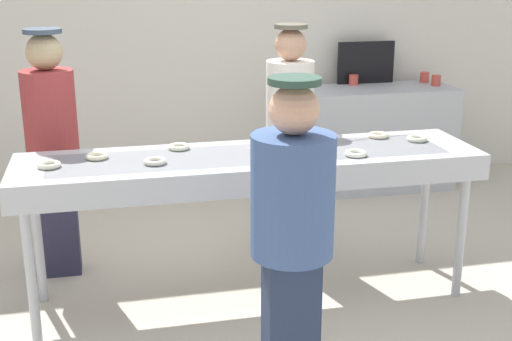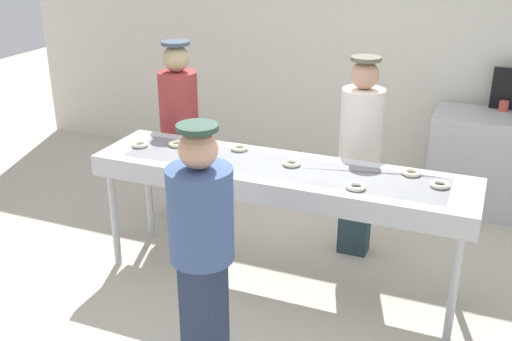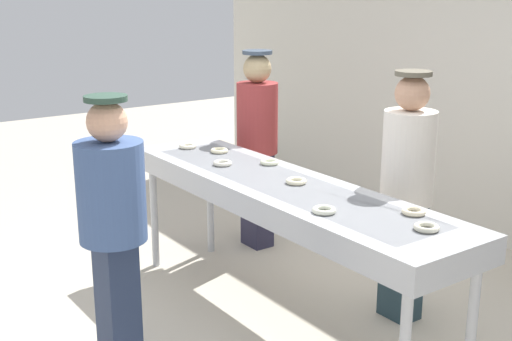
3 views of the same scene
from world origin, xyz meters
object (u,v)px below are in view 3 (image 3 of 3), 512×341
(sugar_donut_3, at_px, (414,211))
(worker_assistant, at_px, (257,138))
(sugar_donut_4, at_px, (219,151))
(sugar_donut_2, at_px, (427,227))
(customer_waiting, at_px, (113,219))
(sugar_donut_0, at_px, (188,146))
(sugar_donut_7, at_px, (324,210))
(worker_baker, at_px, (407,184))
(fryer_conveyor, at_px, (282,195))
(sugar_donut_6, at_px, (296,181))
(sugar_donut_5, at_px, (270,162))
(sugar_donut_1, at_px, (223,163))

(sugar_donut_3, xyz_separation_m, worker_assistant, (-2.07, 0.45, -0.03))
(sugar_donut_3, height_order, sugar_donut_4, same)
(sugar_donut_2, relative_size, customer_waiting, 0.08)
(sugar_donut_0, distance_m, sugar_donut_7, 1.76)
(sugar_donut_7, xyz_separation_m, worker_assistant, (-1.77, 0.83, -0.03))
(sugar_donut_2, xyz_separation_m, worker_baker, (-0.68, 0.61, -0.04))
(fryer_conveyor, distance_m, sugar_donut_3, 0.92)
(worker_assistant, bearing_deg, sugar_donut_3, 167.33)
(fryer_conveyor, distance_m, sugar_donut_6, 0.13)
(sugar_donut_6, bearing_deg, sugar_donut_3, 10.19)
(sugar_donut_7, relative_size, customer_waiting, 0.08)
(sugar_donut_5, distance_m, worker_baker, 0.95)
(sugar_donut_2, xyz_separation_m, sugar_donut_7, (-0.50, -0.24, 0.00))
(sugar_donut_5, distance_m, customer_waiting, 1.37)
(sugar_donut_0, distance_m, sugar_donut_3, 2.06)
(sugar_donut_1, relative_size, sugar_donut_5, 1.00)
(sugar_donut_1, xyz_separation_m, worker_baker, (1.00, 0.75, -0.04))
(sugar_donut_1, bearing_deg, sugar_donut_2, 4.87)
(sugar_donut_0, bearing_deg, sugar_donut_4, 24.62)
(worker_assistant, bearing_deg, sugar_donut_6, 153.94)
(sugar_donut_3, bearing_deg, sugar_donut_6, -169.81)
(sugar_donut_2, bearing_deg, customer_waiting, -134.38)
(sugar_donut_2, relative_size, worker_assistant, 0.08)
(sugar_donut_5, xyz_separation_m, sugar_donut_7, (1.00, -0.38, 0.00))
(customer_waiting, bearing_deg, sugar_donut_2, 29.61)
(sugar_donut_4, bearing_deg, fryer_conveyor, -6.63)
(fryer_conveyor, xyz_separation_m, sugar_donut_6, (0.07, 0.06, 0.10))
(sugar_donut_3, height_order, worker_assistant, worker_assistant)
(sugar_donut_4, bearing_deg, sugar_donut_3, 3.22)
(sugar_donut_0, xyz_separation_m, worker_assistant, (-0.02, 0.67, -0.03))
(worker_baker, bearing_deg, sugar_donut_0, 12.02)
(fryer_conveyor, distance_m, sugar_donut_2, 1.11)
(sugar_donut_7, bearing_deg, sugar_donut_6, 156.29)
(sugar_donut_0, xyz_separation_m, sugar_donut_6, (1.23, 0.07, 0.00))
(sugar_donut_2, height_order, sugar_donut_5, same)
(sugar_donut_5, xyz_separation_m, worker_baker, (0.83, 0.47, -0.04))
(worker_baker, bearing_deg, sugar_donut_2, 126.51)
(sugar_donut_6, relative_size, customer_waiting, 0.08)
(sugar_donut_4, relative_size, sugar_donut_5, 1.00)
(customer_waiting, bearing_deg, sugar_donut_0, 118.88)
(sugar_donut_1, height_order, sugar_donut_4, same)
(sugar_donut_7, bearing_deg, worker_assistant, 154.92)
(sugar_donut_0, bearing_deg, customer_waiting, -45.12)
(sugar_donut_1, height_order, customer_waiting, customer_waiting)
(sugar_donut_0, height_order, customer_waiting, customer_waiting)
(sugar_donut_5, bearing_deg, sugar_donut_4, -168.39)
(sugar_donut_5, distance_m, sugar_donut_6, 0.50)
(sugar_donut_0, height_order, sugar_donut_2, same)
(sugar_donut_6, bearing_deg, sugar_donut_0, -176.63)
(sugar_donut_3, bearing_deg, worker_baker, 135.05)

